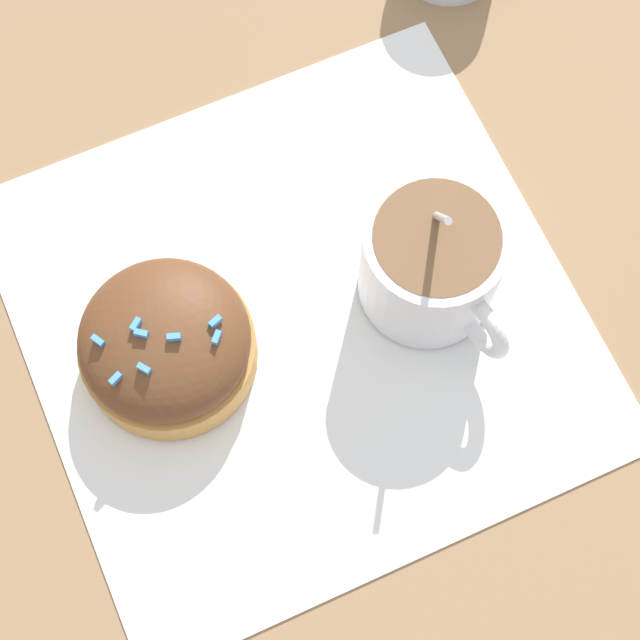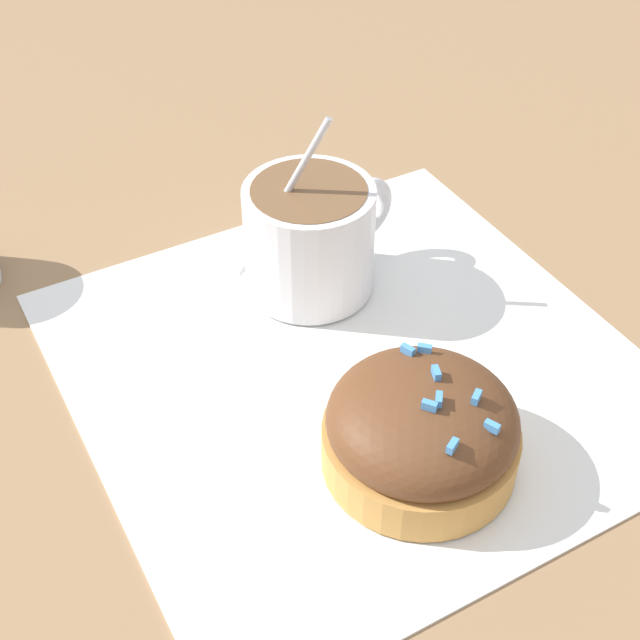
# 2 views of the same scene
# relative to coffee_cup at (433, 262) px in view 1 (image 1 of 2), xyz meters

# --- Properties ---
(ground_plane) EXTENTS (3.00, 3.00, 0.00)m
(ground_plane) POSITION_rel_coffee_cup_xyz_m (-0.07, 0.02, -0.04)
(ground_plane) COLOR #93704C
(paper_napkin) EXTENTS (0.31, 0.31, 0.00)m
(paper_napkin) POSITION_rel_coffee_cup_xyz_m (-0.07, 0.02, -0.04)
(paper_napkin) COLOR white
(paper_napkin) RESTS_ON ground_plane
(coffee_cup) EXTENTS (0.08, 0.10, 0.11)m
(coffee_cup) POSITION_rel_coffee_cup_xyz_m (0.00, 0.00, 0.00)
(coffee_cup) COLOR white
(coffee_cup) RESTS_ON paper_napkin
(frosted_pastry) EXTENTS (0.10, 0.10, 0.05)m
(frosted_pastry) POSITION_rel_coffee_cup_xyz_m (-0.15, 0.02, -0.01)
(frosted_pastry) COLOR #D19347
(frosted_pastry) RESTS_ON paper_napkin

